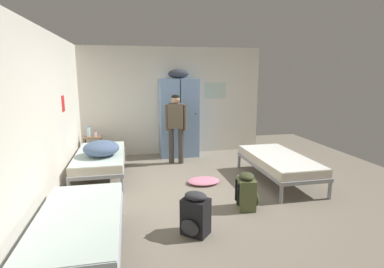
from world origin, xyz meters
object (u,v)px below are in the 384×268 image
lotion_bottle (95,134)px  clothes_pile_pink (204,181)px  locker_bank (179,116)px  shelf_unit (93,147)px  bed_left_front (79,224)px  backpack_olive (247,192)px  bed_right (279,161)px  backpack_black (195,215)px  water_bottle (89,132)px  bed_left_rear (100,158)px  person_traveler (176,122)px  bedding_heap (101,148)px

lotion_bottle → clothes_pile_pink: (2.04, -1.84, -0.59)m
locker_bank → shelf_unit: locker_bank is taller
lotion_bottle → locker_bank: bearing=4.3°
shelf_unit → clothes_pile_pink: size_ratio=0.97×
bed_left_front → backpack_olive: bearing=19.1°
bed_right → backpack_black: 2.45m
locker_bank → backpack_black: bearing=-96.3°
bed_left_front → clothes_pile_pink: bed_left_front is taller
water_bottle → clothes_pile_pink: size_ratio=0.43×
locker_bank → bed_right: 2.69m
locker_bank → lotion_bottle: 1.95m
bed_left_rear → person_traveler: size_ratio=1.25×
shelf_unit → bed_right: shelf_unit is taller
backpack_olive → bedding_heap: bearing=143.1°
bed_right → lotion_bottle: 3.97m
bed_right → backpack_black: bearing=-141.1°
shelf_unit → person_traveler: person_traveler is taller
locker_bank → bedding_heap: locker_bank is taller
locker_bank → water_bottle: (-2.06, -0.08, -0.29)m
bed_left_rear → bed_right: size_ratio=1.00×
bedding_heap → water_bottle: 1.46m
backpack_black → clothes_pile_pink: (0.53, 1.71, -0.22)m
bed_left_rear → backpack_olive: backpack_olive is taller
bed_left_rear → bed_left_front: bearing=-90.0°
person_traveler → backpack_black: person_traveler is taller
bed_left_front → bedding_heap: size_ratio=2.81×
backpack_black → shelf_unit: bearing=113.7°
bed_right → person_traveler: size_ratio=1.25×
shelf_unit → bed_left_front: (0.25, -3.80, 0.04)m
locker_bank → water_bottle: bearing=-177.6°
bed_right → backpack_olive: bearing=-135.9°
bed_right → backpack_olive: backpack_olive is taller
bedding_heap → water_bottle: water_bottle is taller
shelf_unit → bed_right: size_ratio=0.30×
bed_left_rear → bedding_heap: bearing=-77.2°
shelf_unit → bedding_heap: 1.45m
shelf_unit → water_bottle: water_bottle is taller
bed_right → lotion_bottle: size_ratio=12.50×
bedding_heap → bed_left_front: bearing=-91.3°
bed_right → water_bottle: bearing=149.8°
bed_left_front → bed_left_rear: bearing=90.0°
bed_right → water_bottle: size_ratio=7.61×
water_bottle → backpack_olive: size_ratio=0.45×
bed_left_front → backpack_black: 1.35m
bedding_heap → lotion_bottle: 1.37m
bed_left_rear → lotion_bottle: size_ratio=12.50×
bed_left_rear → clothes_pile_pink: bearing=-21.4°
shelf_unit → backpack_olive: (2.48, -3.02, -0.09)m
bedding_heap → backpack_black: size_ratio=1.23×
bed_left_rear → water_bottle: 1.25m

